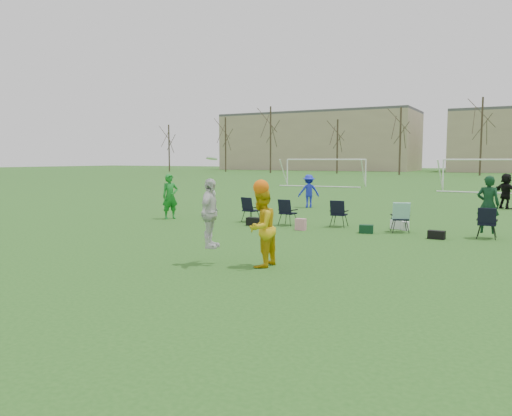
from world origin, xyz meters
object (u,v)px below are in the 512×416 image
Objects in this scene: fielder_blue at (309,191)px; goal_left at (325,165)px; fielder_black at (506,191)px; center_contest at (243,222)px; goal_mid at (495,166)px; fielder_green_near at (170,196)px.

goal_left is at bearing -106.45° from fielder_blue.
fielder_black is 0.70× the size of center_contest.
fielder_blue is 20.47m from goal_left.
goal_mid reaches higher than fielder_blue.
goal_mid reaches higher than fielder_black.
fielder_green_near is at bearing 138.02° from center_contest.
fielder_green_near is 1.05× the size of fielder_black.
fielder_green_near is at bearing 85.53° from fielder_black.
center_contest is at bearing -92.62° from goal_mid.
goal_left is 14.14m from goal_mid.
goal_mid is at bearing -42.42° from fielder_black.
fielder_green_near is 0.73× the size of center_contest.
fielder_black is (11.96, 11.20, -0.04)m from fielder_green_near.
goal_left reaches higher than fielder_black.
fielder_green_near is at bearing 31.40° from fielder_blue.
center_contest reaches higher than fielder_green_near.
fielder_blue is 0.22× the size of goal_mid.
center_contest reaches higher than goal_left.
goal_left is at bearing 37.88° from fielder_green_near.
goal_mid is (10.74, 24.56, 1.00)m from fielder_green_near.
goal_left is 1.00× the size of goal_mid.
fielder_green_near is 1.11× the size of fielder_blue.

